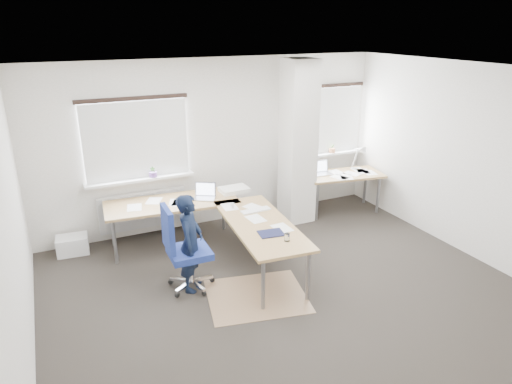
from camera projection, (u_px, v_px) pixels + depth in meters
name	position (u px, v px, depth m)	size (l,w,h in m)	color
ground	(284.00, 289.00, 6.03)	(6.00, 6.00, 0.00)	#292421
room_shell	(282.00, 151.00, 5.88)	(6.04, 5.04, 2.82)	beige
floor_mat	(257.00, 296.00, 5.87)	(1.24, 1.05, 0.01)	#8F6D4E
white_crate	(73.00, 245.00, 6.92)	(0.46, 0.32, 0.27)	white
desk_main	(217.00, 213.00, 6.66)	(2.41, 2.80, 0.96)	olive
desk_side	(343.00, 176.00, 8.31)	(1.50, 0.93, 1.22)	olive
task_chair	(187.00, 266.00, 5.94)	(0.64, 0.63, 1.17)	navy
person	(190.00, 243.00, 5.84)	(0.48, 0.31, 1.31)	black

